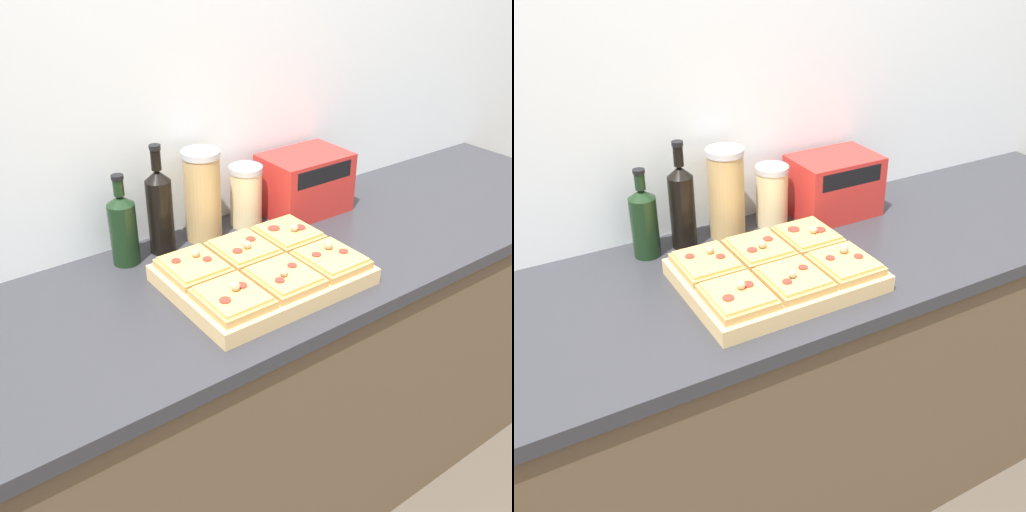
# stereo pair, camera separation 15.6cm
# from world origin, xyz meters

# --- Properties ---
(wall_back) EXTENTS (6.00, 0.06, 2.50)m
(wall_back) POSITION_xyz_m (0.00, 0.67, 1.25)
(wall_back) COLOR silver
(wall_back) RESTS_ON ground_plane
(kitchen_counter) EXTENTS (2.63, 0.67, 0.94)m
(kitchen_counter) POSITION_xyz_m (0.00, 0.32, 0.47)
(kitchen_counter) COLOR brown
(kitchen_counter) RESTS_ON ground_plane
(cutting_board) EXTENTS (0.48, 0.38, 0.04)m
(cutting_board) POSITION_xyz_m (-0.06, 0.25, 0.96)
(cutting_board) COLOR tan
(cutting_board) RESTS_ON kitchen_counter
(pizza_slice_back_left) EXTENTS (0.15, 0.17, 0.05)m
(pizza_slice_back_left) POSITION_xyz_m (-0.21, 0.34, 1.00)
(pizza_slice_back_left) COLOR tan
(pizza_slice_back_left) RESTS_ON cutting_board
(pizza_slice_back_center) EXTENTS (0.15, 0.17, 0.05)m
(pizza_slice_back_center) POSITION_xyz_m (-0.06, 0.34, 1.00)
(pizza_slice_back_center) COLOR tan
(pizza_slice_back_center) RESTS_ON cutting_board
(pizza_slice_back_right) EXTENTS (0.15, 0.17, 0.05)m
(pizza_slice_back_right) POSITION_xyz_m (0.10, 0.34, 1.00)
(pizza_slice_back_right) COLOR tan
(pizza_slice_back_right) RESTS_ON cutting_board
(pizza_slice_front_left) EXTENTS (0.15, 0.17, 0.05)m
(pizza_slice_front_left) POSITION_xyz_m (-0.21, 0.16, 1.00)
(pizza_slice_front_left) COLOR tan
(pizza_slice_front_left) RESTS_ON cutting_board
(pizza_slice_front_center) EXTENTS (0.15, 0.17, 0.05)m
(pizza_slice_front_center) POSITION_xyz_m (-0.06, 0.16, 1.00)
(pizza_slice_front_center) COLOR tan
(pizza_slice_front_center) RESTS_ON cutting_board
(pizza_slice_front_right) EXTENTS (0.15, 0.17, 0.05)m
(pizza_slice_front_right) POSITION_xyz_m (0.10, 0.16, 1.00)
(pizza_slice_front_right) COLOR tan
(pizza_slice_front_right) RESTS_ON cutting_board
(olive_oil_bottle) EXTENTS (0.08, 0.08, 0.26)m
(olive_oil_bottle) POSITION_xyz_m (-0.30, 0.55, 1.05)
(olive_oil_bottle) COLOR black
(olive_oil_bottle) RESTS_ON kitchen_counter
(wine_bottle) EXTENTS (0.07, 0.07, 0.32)m
(wine_bottle) POSITION_xyz_m (-0.19, 0.55, 1.07)
(wine_bottle) COLOR black
(wine_bottle) RESTS_ON kitchen_counter
(grain_jar_tall) EXTENTS (0.11, 0.11, 0.27)m
(grain_jar_tall) POSITION_xyz_m (-0.05, 0.55, 1.08)
(grain_jar_tall) COLOR tan
(grain_jar_tall) RESTS_ON kitchen_counter
(grain_jar_short) EXTENTS (0.10, 0.10, 0.19)m
(grain_jar_short) POSITION_xyz_m (0.11, 0.55, 1.04)
(grain_jar_short) COLOR beige
(grain_jar_short) RESTS_ON kitchen_counter
(toaster_oven) EXTENTS (0.29, 0.19, 0.19)m
(toaster_oven) POSITION_xyz_m (0.32, 0.52, 1.04)
(toaster_oven) COLOR red
(toaster_oven) RESTS_ON kitchen_counter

